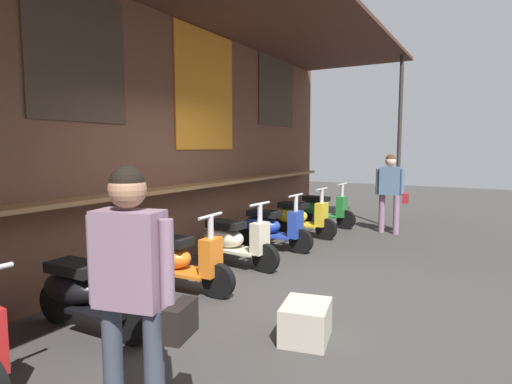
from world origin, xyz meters
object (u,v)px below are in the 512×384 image
Objects in this scene: scooter_yellow at (298,216)px; shopper_browsing at (133,276)px; scooter_green at (321,209)px; merchandise_crate at (306,322)px; scooter_orange at (177,259)px; shopper_passing at (391,186)px; scooter_cream at (232,240)px; scooter_black at (86,291)px; scooter_blue at (270,226)px.

scooter_yellow is 5.89m from shopper_browsing.
scooter_green reaches higher than merchandise_crate.
scooter_green is 5.54m from merchandise_crate.
scooter_yellow is at bearing 24.92° from merchandise_crate.
scooter_orange is 2.64m from shopper_browsing.
scooter_orange is at bearing 157.56° from shopper_passing.
scooter_orange is 1.22m from scooter_cream.
scooter_orange is 4.78m from scooter_green.
scooter_black is at bearing -85.64° from scooter_cream.
shopper_browsing is at bearing -30.76° from scooter_black.
scooter_green is at bearing 87.83° from scooter_black.
scooter_blue is at bearing -85.99° from scooter_green.
scooter_black is 6.25m from shopper_passing.
scooter_cream is 3.68m from shopper_browsing.
scooter_yellow is (3.57, 0.00, 0.00)m from scooter_orange.
merchandise_crate is (-0.43, -1.86, -0.22)m from scooter_orange.
shopper_passing reaches higher than scooter_orange.
scooter_green is at bearing 91.84° from scooter_blue.
merchandise_crate is (-5.21, -1.86, -0.22)m from scooter_green.
merchandise_crate is at bearing -62.22° from scooter_yellow.
shopper_browsing is at bearing -73.89° from scooter_green.
merchandise_crate is at bearing -37.21° from scooter_cream.
scooter_orange is at bearing -88.16° from scooter_blue.
scooter_black is at bearing -85.99° from scooter_green.
scooter_blue and scooter_green have the same top height.
shopper_browsing is at bearing 167.00° from merchandise_crate.
shopper_passing is 3.14× the size of merchandise_crate.
merchandise_crate is (0.86, -1.86, -0.22)m from scooter_black.
shopper_browsing is 1.02× the size of shopper_passing.
scooter_cream is at bearing 48.43° from merchandise_crate.
scooter_black and scooter_orange have the same top height.
scooter_cream is at bearing -88.16° from scooter_blue.
scooter_cream is 3.87m from shopper_passing.
scooter_orange is 2.39m from scooter_blue.
scooter_yellow is (1.18, -0.00, 0.00)m from scooter_blue.
shopper_passing reaches higher than scooter_green.
scooter_yellow reaches higher than merchandise_crate.
scooter_orange is at bearing 76.90° from merchandise_crate.
shopper_browsing is 6.85m from shopper_passing.
shopper_browsing is at bearing 174.82° from shopper_passing.
scooter_orange is at bearing 21.39° from shopper_browsing.
scooter_black is at bearing -88.16° from scooter_blue.
scooter_blue is at bearing 4.48° from shopper_browsing.
scooter_cream is 2.77× the size of merchandise_crate.
scooter_cream is 1.00× the size of scooter_yellow.
scooter_orange is 2.77× the size of merchandise_crate.
scooter_green is (3.56, 0.00, 0.00)m from scooter_cream.
scooter_green is (4.78, -0.00, 0.00)m from scooter_orange.
scooter_orange is 3.57m from scooter_yellow.
scooter_cream and scooter_yellow have the same top height.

